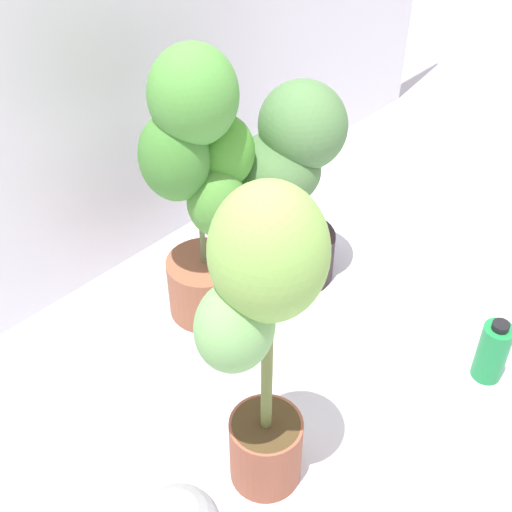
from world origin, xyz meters
TOP-DOWN VIEW (x-y plane):
  - ground_plane at (0.00, 0.00)m, footprint 8.00×8.00m
  - potted_plant_back_right at (0.29, 0.39)m, footprint 0.47×0.40m
  - potted_plant_back_center at (-0.01, 0.47)m, footprint 0.34×0.31m
  - potted_plant_front_left at (-0.33, -0.07)m, footprint 0.34×0.33m
  - nutrient_bottle at (0.37, -0.32)m, footprint 0.09×0.09m

SIDE VIEW (x-z plane):
  - ground_plane at x=0.00m, z-range 0.00..0.00m
  - nutrient_bottle at x=0.37m, z-range -0.01..0.21m
  - potted_plant_back_right at x=0.29m, z-range 0.06..0.76m
  - potted_plant_back_center at x=-0.01m, z-range 0.06..0.95m
  - potted_plant_front_left at x=-0.33m, z-range 0.11..1.00m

